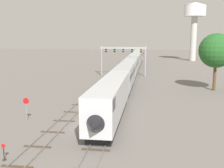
# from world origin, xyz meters

# --- Properties ---
(ground_plane) EXTENTS (400.00, 400.00, 0.00)m
(ground_plane) POSITION_xyz_m (0.00, 0.00, 0.00)
(ground_plane) COLOR slate
(track_main) EXTENTS (2.60, 200.00, 0.16)m
(track_main) POSITION_xyz_m (2.00, 60.00, 0.07)
(track_main) COLOR slate
(track_main) RESTS_ON ground
(track_near) EXTENTS (2.60, 160.00, 0.16)m
(track_near) POSITION_xyz_m (-3.50, 40.00, 0.07)
(track_near) COLOR slate
(track_near) RESTS_ON ground
(passenger_train) EXTENTS (3.04, 101.65, 4.80)m
(passenger_train) POSITION_xyz_m (2.00, 44.45, 2.61)
(passenger_train) COLOR silver
(passenger_train) RESTS_ON ground
(signal_gantry) EXTENTS (12.10, 0.49, 7.91)m
(signal_gantry) POSITION_xyz_m (-0.25, 42.63, 5.82)
(signal_gantry) COLOR #999BA0
(signal_gantry) RESTS_ON ground
(water_tower) EXTENTS (9.23, 9.23, 24.57)m
(water_tower) POSITION_xyz_m (25.03, 93.34, 19.12)
(water_tower) COLOR beige
(water_tower) RESTS_ON ground
(switch_stand) EXTENTS (0.36, 0.24, 1.46)m
(switch_stand) POSITION_xyz_m (-5.10, -9.02, 0.52)
(switch_stand) COLOR black
(switch_stand) RESTS_ON ground
(stop_sign) EXTENTS (0.76, 0.08, 2.88)m
(stop_sign) POSITION_xyz_m (-8.00, 1.51, 1.87)
(stop_sign) COLOR gray
(stop_sign) RESTS_ON ground
(trackside_tree_left) EXTENTS (6.45, 6.45, 10.82)m
(trackside_tree_left) POSITION_xyz_m (18.94, 24.84, 7.57)
(trackside_tree_left) COLOR brown
(trackside_tree_left) RESTS_ON ground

